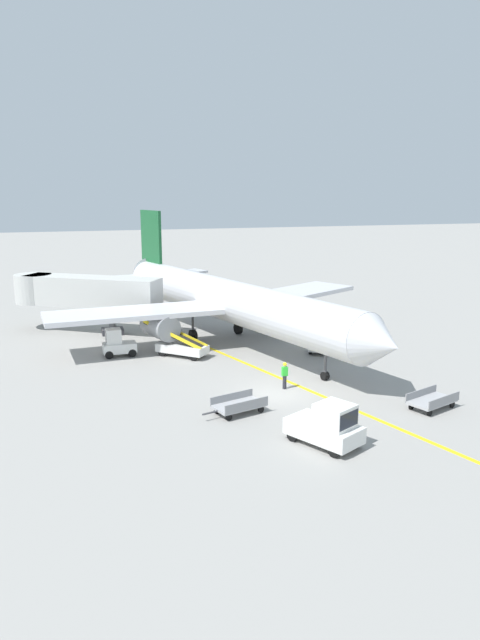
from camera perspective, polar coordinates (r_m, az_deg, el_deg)
name	(u,v)px	position (r m, az deg, el deg)	size (l,w,h in m)	color
ground_plane	(279,393)	(36.06, 3.83, -7.09)	(300.00, 300.00, 0.00)	gray
taxi_line_yellow	(259,369)	(40.66, 1.89, -4.77)	(0.30, 80.00, 0.01)	yellow
airliner	(225,300)	(47.30, -1.43, 1.96)	(27.77, 34.64, 10.10)	silver
jet_bridge	(78,291)	(52.37, -15.40, 2.68)	(12.12, 9.07, 4.85)	beige
pushback_tug	(327,426)	(29.03, 8.43, -10.07)	(3.35, 4.07, 2.20)	silver
baggage_tug_near_wing	(117,344)	(44.44, -11.75, -2.29)	(2.43, 1.38, 2.10)	silver
belt_loader_forward_hold	(181,346)	(43.81, -5.74, -2.50)	(4.50, 4.33, 2.59)	silver
belt_loader_aft_hold	(321,341)	(45.51, 7.81, -1.99)	(3.63, 4.94, 2.59)	silver
baggage_cart_loaded	(432,401)	(35.17, 18.07, -7.41)	(3.80, 2.43, 0.94)	#A5A5A8
baggage_cart_empty_trailing	(239,405)	(32.81, -0.11, -8.21)	(3.83, 2.30, 0.94)	#A5A5A8
ground_crew_marshaller	(285,375)	(36.61, 4.34, -5.28)	(0.36, 0.24, 1.70)	#26262D
safety_cone_nose_left	(351,358)	(43.20, 10.71, -3.65)	(0.36, 0.36, 0.44)	orange
safety_cone_nose_right	(108,347)	(46.40, -12.63, -2.61)	(0.36, 0.36, 0.44)	orange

